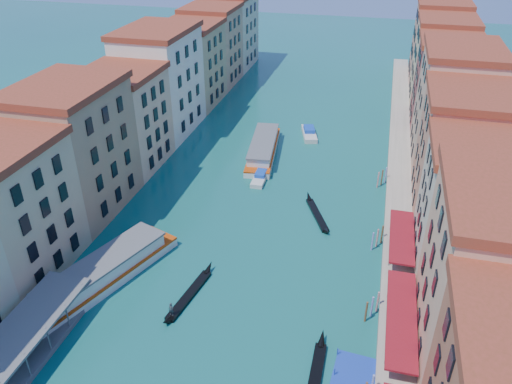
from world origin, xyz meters
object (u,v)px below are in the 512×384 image
vaporetto_near (104,272)px  gondola_fore (189,294)px  vaporetto_stop (31,339)px  gondola_right (314,383)px  vaporetto_far (263,148)px  blue_dock (353,380)px

vaporetto_near → gondola_fore: vaporetto_near is taller
vaporetto_stop → gondola_right: (30.15, 2.72, -0.94)m
gondola_fore → gondola_right: size_ratio=0.94×
vaporetto_stop → vaporetto_far: bearing=76.3°
vaporetto_stop → gondola_fore: size_ratio=1.34×
gondola_right → gondola_fore: bearing=151.1°
vaporetto_stop → gondola_right: vaporetto_stop is taller
vaporetto_near → blue_dock: 32.86m
vaporetto_stop → vaporetto_near: 12.14m
vaporetto_near → gondola_fore: bearing=19.5°
gondola_right → blue_dock: gondola_right is taller
gondola_fore → blue_dock: size_ratio=1.81×
vaporetto_far → blue_dock: (21.05, -48.44, -1.07)m
vaporetto_far → blue_dock: bearing=-73.2°
gondola_fore → vaporetto_far: bearing=99.9°
vaporetto_near → gondola_fore: size_ratio=1.81×
vaporetto_stop → vaporetto_near: (2.00, 11.97, 0.02)m
vaporetto_stop → blue_dock: size_ratio=2.43×
blue_dock → gondola_right: bearing=-154.2°
vaporetto_stop → vaporetto_far: 54.15m
vaporetto_stop → gondola_fore: 17.91m
vaporetto_far → gondola_fore: size_ratio=1.66×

